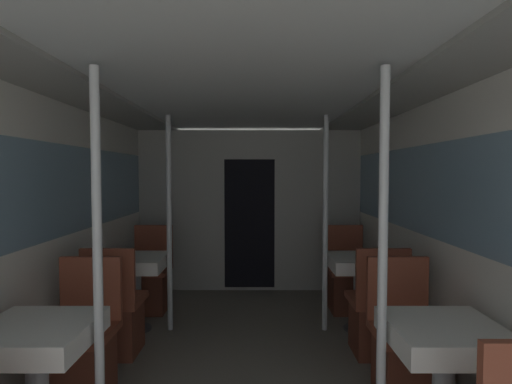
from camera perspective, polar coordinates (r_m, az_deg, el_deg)
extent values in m
cube|color=silver|center=(3.46, -26.36, -5.52)|extent=(0.05, 6.45, 2.05)
cube|color=#7A9EB7|center=(3.43, -26.30, 0.21)|extent=(0.03, 5.94, 0.71)
cube|color=silver|center=(3.39, 23.62, -5.63)|extent=(0.05, 6.45, 2.05)
cube|color=#7A9EB7|center=(3.36, 23.54, 0.21)|extent=(0.03, 5.94, 0.71)
cube|color=silver|center=(3.13, -1.67, 13.70)|extent=(2.88, 6.45, 0.04)
cube|color=#999993|center=(3.37, -22.68, 12.10)|extent=(0.52, 6.20, 0.03)
cube|color=#999993|center=(3.31, 19.75, 12.32)|extent=(0.52, 6.20, 0.03)
cube|color=#A8A8A3|center=(5.14, -1.03, -2.67)|extent=(2.83, 0.08, 2.05)
cube|color=black|center=(5.11, -1.04, -4.55)|extent=(0.64, 0.01, 1.64)
cube|color=#B2B2B7|center=(2.50, -29.04, -16.47)|extent=(0.53, 0.53, 0.02)
cube|color=white|center=(2.51, -29.02, -17.46)|extent=(0.57, 0.57, 0.12)
cube|color=brown|center=(3.10, -23.89, -22.16)|extent=(0.36, 0.36, 0.42)
cube|color=brown|center=(3.01, -23.98, -18.06)|extent=(0.43, 0.43, 0.05)
cube|color=brown|center=(3.10, -22.59, -12.59)|extent=(0.43, 0.04, 0.45)
cylinder|color=silver|center=(2.27, -21.78, -9.62)|extent=(0.05, 0.05, 2.05)
cylinder|color=#4C4C51|center=(4.22, -16.89, -18.18)|extent=(0.29, 0.29, 0.01)
cylinder|color=#B7B7BC|center=(4.11, -16.95, -13.70)|extent=(0.11, 0.11, 0.67)
cube|color=#B2B2B7|center=(4.03, -17.02, -8.98)|extent=(0.53, 0.53, 0.02)
cube|color=white|center=(4.04, -17.01, -9.62)|extent=(0.57, 0.57, 0.12)
cube|color=brown|center=(3.70, -19.33, -17.92)|extent=(0.36, 0.36, 0.42)
cube|color=brown|center=(3.62, -19.39, -14.41)|extent=(0.43, 0.43, 0.05)
cube|color=brown|center=(3.38, -20.56, -11.30)|extent=(0.43, 0.04, 0.45)
cube|color=brown|center=(4.63, -15.04, -13.64)|extent=(0.36, 0.36, 0.42)
cube|color=brown|center=(4.56, -15.08, -10.79)|extent=(0.43, 0.43, 0.05)
cube|color=brown|center=(4.70, -14.50, -7.31)|extent=(0.43, 0.04, 0.45)
cylinder|color=silver|center=(3.90, -12.40, -4.43)|extent=(0.05, 0.05, 2.05)
cube|color=#B2B2B7|center=(2.42, 25.24, -16.97)|extent=(0.53, 0.53, 0.02)
cube|color=white|center=(2.44, 25.22, -17.99)|extent=(0.57, 0.57, 0.12)
cube|color=brown|center=(3.04, 20.59, -22.60)|extent=(0.36, 0.36, 0.42)
cube|color=brown|center=(2.95, 20.67, -18.44)|extent=(0.43, 0.43, 0.05)
cube|color=brown|center=(3.05, 19.43, -12.83)|extent=(0.43, 0.04, 0.45)
cylinder|color=silver|center=(2.22, 17.52, -9.85)|extent=(0.05, 0.05, 2.05)
cylinder|color=#4C4C51|center=(4.18, 14.39, -18.37)|extent=(0.29, 0.29, 0.01)
cylinder|color=#B7B7BC|center=(4.07, 14.44, -13.85)|extent=(0.11, 0.11, 0.67)
cube|color=#B2B2B7|center=(3.99, 14.50, -9.08)|extent=(0.53, 0.53, 0.02)
cube|color=white|center=(4.00, 14.49, -9.72)|extent=(0.57, 0.57, 0.12)
cube|color=brown|center=(3.65, 16.53, -18.16)|extent=(0.36, 0.36, 0.42)
cube|color=brown|center=(3.57, 16.59, -14.61)|extent=(0.43, 0.43, 0.05)
cube|color=brown|center=(3.33, 17.61, -11.48)|extent=(0.43, 0.04, 0.45)
cube|color=brown|center=(4.59, 12.77, -13.76)|extent=(0.36, 0.36, 0.42)
cube|color=brown|center=(4.53, 12.80, -10.88)|extent=(0.43, 0.43, 0.05)
cube|color=brown|center=(4.66, 12.30, -7.37)|extent=(0.43, 0.04, 0.45)
cylinder|color=silver|center=(3.86, 9.78, -4.46)|extent=(0.05, 0.05, 2.05)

